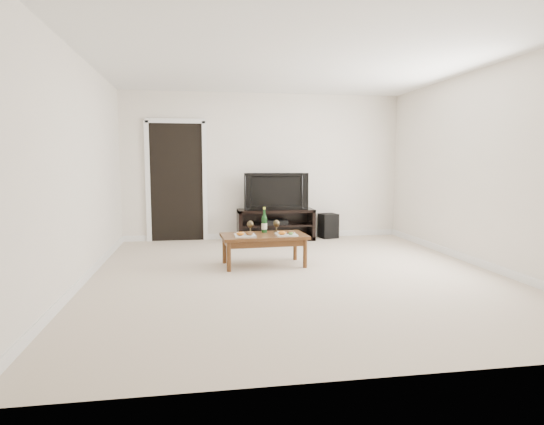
{
  "coord_description": "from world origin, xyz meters",
  "views": [
    {
      "loc": [
        -1.19,
        -5.39,
        1.38
      ],
      "look_at": [
        -0.2,
        0.66,
        0.7
      ],
      "focal_mm": 30.0,
      "sensor_mm": 36.0,
      "label": 1
    }
  ],
  "objects_px": {
    "media_console": "(276,225)",
    "subwoofer": "(328,226)",
    "television": "(276,191)",
    "coffee_table": "(264,250)"
  },
  "relations": [
    {
      "from": "television",
      "to": "coffee_table",
      "type": "xyz_separation_m",
      "value": [
        -0.5,
        -1.96,
        -0.66
      ]
    },
    {
      "from": "media_console",
      "to": "coffee_table",
      "type": "xyz_separation_m",
      "value": [
        -0.5,
        -1.96,
        -0.07
      ]
    },
    {
      "from": "television",
      "to": "coffee_table",
      "type": "distance_m",
      "value": 2.12
    },
    {
      "from": "media_console",
      "to": "television",
      "type": "distance_m",
      "value": 0.6
    },
    {
      "from": "media_console",
      "to": "subwoofer",
      "type": "distance_m",
      "value": 0.99
    },
    {
      "from": "media_console",
      "to": "television",
      "type": "xyz_separation_m",
      "value": [
        -0.0,
        0.0,
        0.6
      ]
    },
    {
      "from": "television",
      "to": "coffee_table",
      "type": "height_order",
      "value": "television"
    },
    {
      "from": "subwoofer",
      "to": "television",
      "type": "bearing_deg",
      "value": 174.02
    },
    {
      "from": "subwoofer",
      "to": "coffee_table",
      "type": "relative_size",
      "value": 0.4
    },
    {
      "from": "television",
      "to": "media_console",
      "type": "bearing_deg",
      "value": 4.97
    }
  ]
}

